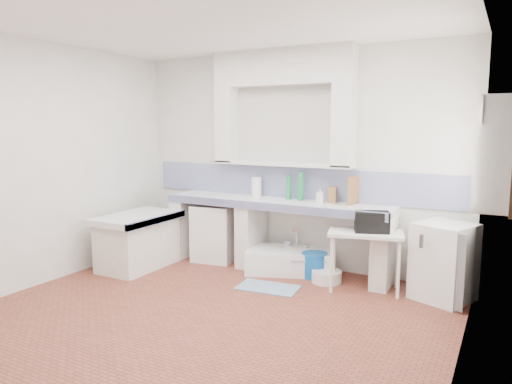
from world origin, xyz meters
The scene contains 36 objects.
floor centered at (0.00, 0.00, 0.00)m, with size 4.50×4.50×0.00m, color brown.
ceiling centered at (0.00, 0.00, 2.80)m, with size 4.50×4.50×0.00m, color white.
wall_back centered at (0.00, 2.00, 1.40)m, with size 4.50×4.50×0.00m, color white.
wall_front centered at (0.00, -2.00, 1.40)m, with size 4.50×4.50×0.00m, color white.
wall_left centered at (-2.25, 0.00, 1.40)m, with size 4.50×4.50×0.00m, color white.
wall_right centered at (2.25, 0.00, 1.40)m, with size 4.50×4.50×0.00m, color white.
alcove_mass centered at (-0.10, 1.88, 2.58)m, with size 1.90×0.25×0.45m, color white.
window_frame centered at (2.42, 1.20, 1.60)m, with size 0.35×0.86×1.06m, color #392412.
lace_valance centered at (2.28, 1.20, 1.98)m, with size 0.01×0.84×0.24m, color white.
counter_slab centered at (-0.10, 1.70, 0.86)m, with size 3.00×0.60×0.08m, color white.
counter_lip centered at (-0.10, 1.42, 0.86)m, with size 3.00×0.04×0.10m, color navy.
counter_pier_left centered at (-1.50, 1.70, 0.41)m, with size 0.20×0.55×0.82m, color white.
counter_pier_mid centered at (-0.45, 1.70, 0.41)m, with size 0.20×0.55×0.82m, color white.
counter_pier_right centered at (1.30, 1.70, 0.41)m, with size 0.20×0.55×0.82m, color white.
peninsula_top centered at (-1.70, 0.90, 0.66)m, with size 0.70×1.10×0.08m, color white.
peninsula_base centered at (-1.70, 0.90, 0.31)m, with size 0.60×1.00×0.62m, color white.
peninsula_lip centered at (-1.37, 0.90, 0.66)m, with size 0.04×1.10×0.10m, color navy.
backsplash centered at (0.00, 1.99, 1.10)m, with size 4.27×0.03×0.40m, color navy.
stove centered at (-1.00, 1.68, 0.39)m, with size 0.55×0.53×0.77m, color white.
sink centered at (0.12, 1.68, 0.13)m, with size 1.09×0.59×0.26m, color white.
side_table centered at (1.15, 1.45, 0.34)m, with size 0.81×0.45×0.04m, color white.
fridge centered at (1.96, 1.57, 0.41)m, with size 0.53×0.53×0.83m, color white.
bucket_red centered at (-0.10, 1.72, 0.13)m, with size 0.27×0.27×0.25m, color #B31A13.
bucket_orange centered at (0.10, 1.54, 0.12)m, with size 0.25×0.25×0.23m, color #E15932.
bucket_blue centered at (0.47, 1.63, 0.15)m, with size 0.32×0.32×0.30m, color #105BB1.
basin_white centered at (0.68, 1.51, 0.07)m, with size 0.35×0.35×0.14m, color white.
water_bottle_a centered at (0.01, 1.85, 0.17)m, with size 0.09×0.09×0.34m, color silver.
water_bottle_b centered at (0.26, 1.85, 0.16)m, with size 0.09×0.09×0.32m, color silver.
black_bag centered at (1.21, 1.45, 0.79)m, with size 0.37×0.21×0.23m, color black.
green_bottle_a centered at (0.02, 1.85, 1.06)m, with size 0.07×0.07×0.31m, color #1F7943.
green_bottle_b centered at (0.19, 1.84, 1.08)m, with size 0.08×0.08×0.36m, color #1F7943.
knife_block centered at (0.61, 1.85, 1.00)m, with size 0.10×0.08×0.20m, color brown.
cutting_board centered at (0.87, 1.85, 1.07)m, with size 0.02×0.25×0.34m, color brown.
paper_towel centered at (-0.46, 1.85, 1.03)m, with size 0.13×0.13×0.26m, color white.
soap_bottle centered at (0.47, 1.79, 1.00)m, with size 0.09×0.09×0.19m, color white.
rug centered at (0.16, 0.99, 0.01)m, with size 0.69×0.40×0.01m, color #24527E.
Camera 1 is at (2.53, -3.66, 1.85)m, focal length 33.26 mm.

